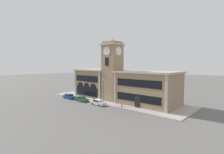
% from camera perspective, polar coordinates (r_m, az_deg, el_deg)
% --- Properties ---
extents(ground_plane, '(300.00, 300.00, 0.00)m').
position_cam_1_polar(ground_plane, '(47.08, -4.20, -8.68)').
color(ground_plane, '#605E5B').
extents(sidewalk_kerb, '(43.34, 14.41, 0.15)m').
position_cam_1_polar(sidewalk_kerb, '(52.19, 1.58, -7.30)').
color(sidewalk_kerb, '#A39E93').
rests_on(sidewalk_kerb, ground_plane).
extents(clock_tower, '(5.22, 5.22, 17.99)m').
position_cam_1_polar(clock_tower, '(49.69, 0.12, 1.85)').
color(clock_tower, '#937A5B').
rests_on(clock_tower, ground_plane).
extents(town_hall_left_wing, '(13.01, 10.13, 8.83)m').
position_cam_1_polar(town_hall_left_wing, '(57.81, -4.71, -1.80)').
color(town_hall_left_wing, '#937A5B').
rests_on(town_hall_left_wing, ground_plane).
extents(town_hall_right_wing, '(15.81, 10.13, 8.70)m').
position_cam_1_polar(town_hall_right_wing, '(46.03, 11.60, -3.51)').
color(town_hall_right_wing, '#937A5B').
rests_on(town_hall_right_wing, ground_plane).
extents(parked_car_near, '(4.93, 2.07, 1.38)m').
position_cam_1_polar(parked_car_near, '(55.35, -13.81, -6.08)').
color(parked_car_near, navy).
rests_on(parked_car_near, ground_plane).
extents(parked_car_mid, '(4.63, 1.95, 1.31)m').
position_cam_1_polar(parked_car_mid, '(50.58, -9.96, -7.02)').
color(parked_car_mid, '#285633').
rests_on(parked_car_mid, ground_plane).
extents(parked_car_far, '(4.41, 1.97, 1.43)m').
position_cam_1_polar(parked_car_far, '(45.42, -4.54, -8.20)').
color(parked_car_far, silver).
rests_on(parked_car_far, ground_plane).
extents(street_lamp, '(0.36, 0.36, 6.52)m').
position_cam_1_polar(street_lamp, '(45.85, -2.73, -3.49)').
color(street_lamp, '#4C4C51').
rests_on(street_lamp, sidewalk_kerb).
extents(bollard, '(0.18, 0.18, 1.06)m').
position_cam_1_polar(bollard, '(48.93, -5.96, -7.39)').
color(bollard, black).
rests_on(bollard, sidewalk_kerb).
extents(fire_hydrant, '(0.22, 0.22, 0.87)m').
position_cam_1_polar(fire_hydrant, '(42.56, 3.21, -9.28)').
color(fire_hydrant, red).
rests_on(fire_hydrant, sidewalk_kerb).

